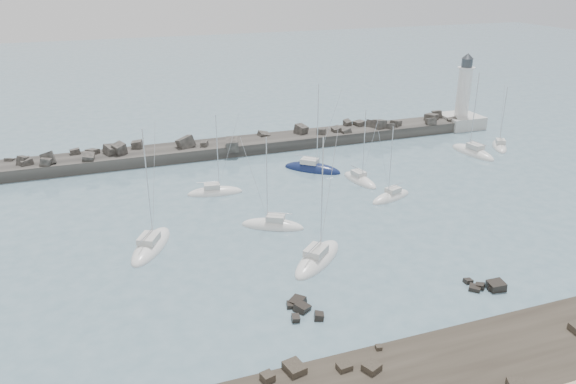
# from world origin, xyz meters

# --- Properties ---
(ground) EXTENTS (400.00, 400.00, 0.00)m
(ground) POSITION_xyz_m (0.00, 0.00, 0.00)
(ground) COLOR slate
(ground) RESTS_ON ground
(rock_cluster_near) EXTENTS (3.08, 4.38, 1.54)m
(rock_cluster_near) POSITION_xyz_m (-3.82, -8.59, 0.04)
(rock_cluster_near) COLOR black
(rock_cluster_near) RESTS_ON ground
(rock_cluster_far) EXTENTS (3.64, 3.10, 1.52)m
(rock_cluster_far) POSITION_xyz_m (14.50, -11.75, 0.13)
(rock_cluster_far) COLOR black
(rock_cluster_far) RESTS_ON ground
(breakwater) EXTENTS (115.00, 7.33, 5.25)m
(breakwater) POSITION_xyz_m (-7.13, 37.98, 0.32)
(breakwater) COLOR #2E2C29
(breakwater) RESTS_ON ground
(lighthouse) EXTENTS (7.00, 7.00, 14.60)m
(lighthouse) POSITION_xyz_m (47.00, 38.00, 3.09)
(lighthouse) COLOR #ADADA7
(lighthouse) RESTS_ON ground
(sailboat_3) EXTENTS (6.87, 9.41, 14.45)m
(sailboat_3) POSITION_xyz_m (-15.15, 8.11, 0.14)
(sailboat_3) COLOR white
(sailboat_3) RESTS_ON ground
(sailboat_4) EXTENTS (7.77, 3.42, 11.91)m
(sailboat_4) POSITION_xyz_m (-4.93, 21.09, 0.13)
(sailboat_4) COLOR white
(sailboat_4) RESTS_ON ground
(sailboat_5) EXTENTS (7.72, 5.80, 12.08)m
(sailboat_5) POSITION_xyz_m (-0.84, 8.46, 0.14)
(sailboat_5) COLOR white
(sailboat_5) RESTS_ON ground
(sailboat_6) EXTENTS (3.39, 7.47, 11.47)m
(sailboat_6) POSITION_xyz_m (15.75, 18.44, 0.13)
(sailboat_6) COLOR white
(sailboat_6) RESTS_ON ground
(sailboat_7) EXTENTS (8.70, 8.26, 14.51)m
(sailboat_7) POSITION_xyz_m (1.00, -0.93, 0.15)
(sailboat_7) COLOR white
(sailboat_7) RESTS_ON ground
(sailboat_8) EXTENTS (8.48, 8.09, 14.23)m
(sailboat_8) POSITION_xyz_m (11.11, 25.15, 0.15)
(sailboat_8) COLOR #101B45
(sailboat_8) RESTS_ON ground
(sailboat_9) EXTENTS (7.12, 4.17, 10.89)m
(sailboat_9) POSITION_xyz_m (16.84, 11.36, 0.13)
(sailboat_9) COLOR white
(sailboat_9) RESTS_ON ground
(sailboat_10) EXTENTS (3.98, 9.31, 14.36)m
(sailboat_10) POSITION_xyz_m (38.97, 23.37, 0.15)
(sailboat_10) COLOR white
(sailboat_10) RESTS_ON ground
(sailboat_12) EXTENTS (5.39, 7.06, 11.17)m
(sailboat_12) POSITION_xyz_m (45.37, 24.58, 0.14)
(sailboat_12) COLOR white
(sailboat_12) RESTS_ON ground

